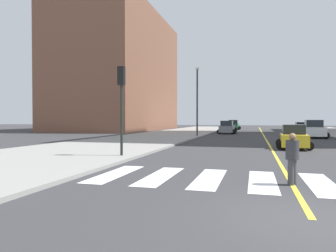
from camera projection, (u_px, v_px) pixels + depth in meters
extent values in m
plane|color=#333335|center=(313.00, 220.00, 6.49)|extent=(220.00, 220.00, 0.00)
cube|color=gray|center=(131.00, 141.00, 29.01)|extent=(10.00, 120.00, 0.15)
cube|color=silver|center=(115.00, 174.00, 12.02)|extent=(0.90, 4.00, 0.01)
cube|color=silver|center=(160.00, 176.00, 11.54)|extent=(0.90, 4.00, 0.01)
cube|color=silver|center=(209.00, 178.00, 11.06)|extent=(0.90, 4.00, 0.01)
cube|color=silver|center=(263.00, 181.00, 10.59)|extent=(0.90, 4.00, 0.01)
cube|color=silver|center=(321.00, 184.00, 10.11)|extent=(0.90, 4.00, 0.01)
cube|color=yellow|center=(263.00, 134.00, 45.05)|extent=(0.16, 80.00, 0.01)
cube|color=brown|center=(120.00, 73.00, 63.32)|extent=(16.00, 32.00, 22.99)
cube|color=red|center=(301.00, 130.00, 45.49)|extent=(1.73, 3.82, 0.82)
cube|color=#1E2328|center=(301.00, 124.00, 45.70)|extent=(1.46, 1.91, 0.69)
cylinder|color=black|center=(296.00, 132.00, 44.59)|extent=(0.62, 0.20, 0.62)
cylinder|color=black|center=(309.00, 132.00, 44.13)|extent=(0.62, 0.20, 0.62)
cylinder|color=black|center=(294.00, 131.00, 46.87)|extent=(0.62, 0.20, 0.62)
cylinder|color=black|center=(307.00, 132.00, 46.41)|extent=(0.62, 0.20, 0.62)
cube|color=black|center=(230.00, 128.00, 56.28)|extent=(1.84, 3.83, 0.81)
cube|color=#1E2328|center=(230.00, 124.00, 56.04)|extent=(1.50, 1.94, 0.68)
cylinder|color=black|center=(235.00, 129.00, 57.22)|extent=(0.62, 0.22, 0.61)
cylinder|color=black|center=(226.00, 129.00, 57.62)|extent=(0.62, 0.22, 0.61)
cylinder|color=black|center=(235.00, 130.00, 54.94)|extent=(0.62, 0.22, 0.61)
cylinder|color=black|center=(225.00, 130.00, 55.35)|extent=(0.62, 0.22, 0.61)
cube|color=gold|center=(294.00, 140.00, 22.35)|extent=(1.92, 3.92, 0.82)
cube|color=#1E2328|center=(294.00, 129.00, 22.55)|extent=(1.55, 1.99, 0.70)
cylinder|color=black|center=(281.00, 145.00, 21.50)|extent=(0.63, 0.23, 0.62)
cylinder|color=black|center=(309.00, 146.00, 20.95)|extent=(0.63, 0.23, 0.62)
cylinder|color=black|center=(280.00, 143.00, 23.76)|extent=(0.63, 0.23, 0.62)
cylinder|color=black|center=(305.00, 143.00, 23.21)|extent=(0.63, 0.23, 0.62)
cube|color=slate|center=(227.00, 129.00, 45.92)|extent=(2.02, 4.31, 0.92)
cube|color=#1E2328|center=(227.00, 123.00, 45.66)|extent=(1.67, 2.17, 0.77)
cylinder|color=black|center=(235.00, 131.00, 46.92)|extent=(0.70, 0.24, 0.69)
cylinder|color=black|center=(221.00, 131.00, 47.48)|extent=(0.70, 0.24, 0.69)
cylinder|color=black|center=(233.00, 132.00, 44.38)|extent=(0.70, 0.24, 0.69)
cylinder|color=black|center=(219.00, 132.00, 44.94)|extent=(0.70, 0.24, 0.69)
cube|color=#236B42|center=(233.00, 126.00, 63.61)|extent=(2.11, 4.51, 0.96)
cube|color=#1E2328|center=(233.00, 122.00, 63.33)|extent=(1.75, 2.27, 0.81)
cylinder|color=black|center=(239.00, 128.00, 64.64)|extent=(0.73, 0.25, 0.72)
cylinder|color=black|center=(229.00, 128.00, 65.23)|extent=(0.73, 0.25, 0.72)
cylinder|color=black|center=(238.00, 128.00, 61.99)|extent=(0.73, 0.25, 0.72)
cylinder|color=black|center=(228.00, 128.00, 62.58)|extent=(0.73, 0.25, 0.72)
cube|color=silver|center=(314.00, 131.00, 35.54)|extent=(2.29, 4.65, 0.98)
cube|color=#1E2328|center=(314.00, 124.00, 35.78)|extent=(1.85, 2.36, 0.82)
cylinder|color=black|center=(305.00, 135.00, 34.54)|extent=(0.75, 0.28, 0.74)
cylinder|color=black|center=(326.00, 135.00, 33.88)|extent=(0.75, 0.28, 0.74)
cylinder|color=black|center=(303.00, 134.00, 37.22)|extent=(0.75, 0.28, 0.74)
cylinder|color=black|center=(322.00, 134.00, 36.56)|extent=(0.75, 0.28, 0.74)
cylinder|color=black|center=(121.00, 120.00, 16.89)|extent=(0.14, 0.14, 3.77)
cube|color=black|center=(121.00, 76.00, 16.84)|extent=(0.36, 0.28, 1.00)
sphere|color=red|center=(123.00, 71.00, 17.00)|extent=(0.18, 0.18, 0.18)
sphere|color=orange|center=(123.00, 76.00, 17.01)|extent=(0.18, 0.18, 0.18)
sphere|color=green|center=(123.00, 82.00, 17.01)|extent=(0.18, 0.18, 0.18)
cylinder|color=#38383D|center=(294.00, 172.00, 10.02)|extent=(0.19, 0.19, 0.82)
cylinder|color=#38383D|center=(291.00, 173.00, 9.91)|extent=(0.19, 0.19, 0.82)
cylinder|color=#2D2D33|center=(292.00, 150.00, 9.95)|extent=(0.41, 0.41, 0.61)
sphere|color=#936B4C|center=(292.00, 137.00, 9.94)|extent=(0.22, 0.22, 0.22)
cylinder|color=#38383D|center=(197.00, 103.00, 37.69)|extent=(0.20, 0.20, 7.90)
sphere|color=silver|center=(197.00, 68.00, 37.60)|extent=(0.44, 0.44, 0.44)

